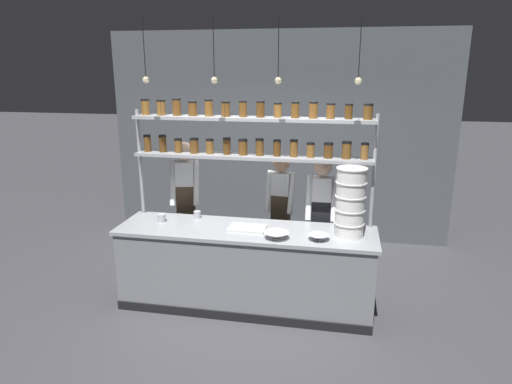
# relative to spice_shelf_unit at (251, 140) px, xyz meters

# --- Properties ---
(ground_plane) EXTENTS (40.00, 40.00, 0.00)m
(ground_plane) POSITION_rel_spice_shelf_unit_xyz_m (0.01, -0.33, -1.85)
(ground_plane) COLOR #3D3D42
(back_wall) EXTENTS (5.25, 0.12, 3.17)m
(back_wall) POSITION_rel_spice_shelf_unit_xyz_m (0.01, 2.02, -0.27)
(back_wall) COLOR #4C5156
(back_wall) RESTS_ON ground_plane
(prep_counter) EXTENTS (2.85, 0.76, 0.92)m
(prep_counter) POSITION_rel_spice_shelf_unit_xyz_m (0.01, -0.33, -1.39)
(prep_counter) COLOR gray
(prep_counter) RESTS_ON ground_plane
(spice_shelf_unit) EXTENTS (2.73, 0.28, 2.30)m
(spice_shelf_unit) POSITION_rel_spice_shelf_unit_xyz_m (0.00, 0.00, 0.00)
(spice_shelf_unit) COLOR #999BA0
(spice_shelf_unit) RESTS_ON ground_plane
(chef_left) EXTENTS (0.41, 0.34, 1.75)m
(chef_left) POSITION_rel_spice_shelf_unit_xyz_m (-0.90, 0.31, -0.83)
(chef_left) COLOR black
(chef_left) RESTS_ON ground_plane
(chef_center) EXTENTS (0.38, 0.30, 1.61)m
(chef_center) POSITION_rel_spice_shelf_unit_xyz_m (0.29, 0.46, -0.93)
(chef_center) COLOR black
(chef_center) RESTS_ON ground_plane
(chef_right) EXTENTS (0.36, 0.29, 1.64)m
(chef_right) POSITION_rel_spice_shelf_unit_xyz_m (0.80, 0.23, -0.91)
(chef_right) COLOR black
(chef_right) RESTS_ON ground_plane
(container_stack) EXTENTS (0.32, 0.32, 0.73)m
(container_stack) POSITION_rel_spice_shelf_unit_xyz_m (1.12, -0.32, -0.57)
(container_stack) COLOR white
(container_stack) RESTS_ON prep_counter
(cutting_board) EXTENTS (0.40, 0.26, 0.02)m
(cutting_board) POSITION_rel_spice_shelf_unit_xyz_m (0.03, -0.33, -0.92)
(cutting_board) COLOR silver
(cutting_board) RESTS_ON prep_counter
(prep_bowl_near_left) EXTENTS (0.22, 0.22, 0.06)m
(prep_bowl_near_left) POSITION_rel_spice_shelf_unit_xyz_m (0.81, -0.51, -0.90)
(prep_bowl_near_left) COLOR #B2B7BC
(prep_bowl_near_left) RESTS_ON prep_counter
(prep_bowl_center_front) EXTENTS (0.26, 0.26, 0.07)m
(prep_bowl_center_front) POSITION_rel_spice_shelf_unit_xyz_m (0.38, -0.55, -0.90)
(prep_bowl_center_front) COLOR white
(prep_bowl_center_front) RESTS_ON prep_counter
(serving_cup_front) EXTENTS (0.08, 0.08, 0.08)m
(serving_cup_front) POSITION_rel_spice_shelf_unit_xyz_m (-0.63, -0.07, -0.89)
(serving_cup_front) COLOR #B2B7BC
(serving_cup_front) RESTS_ON prep_counter
(serving_cup_by_board) EXTENTS (0.09, 0.09, 0.09)m
(serving_cup_by_board) POSITION_rel_spice_shelf_unit_xyz_m (-0.99, -0.27, -0.89)
(serving_cup_by_board) COLOR #B2B7BC
(serving_cup_by_board) RESTS_ON prep_counter
(pendant_light_row) EXTENTS (2.24, 0.07, 0.65)m
(pendant_light_row) POSITION_rel_spice_shelf_unit_xyz_m (0.03, -0.33, 0.68)
(pendant_light_row) COLOR black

